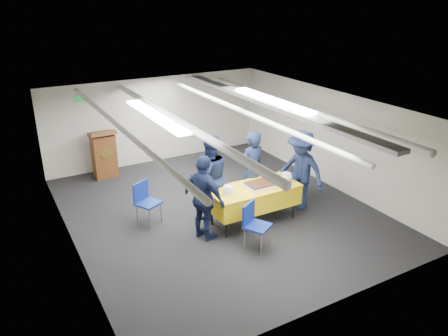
{
  "coord_description": "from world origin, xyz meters",
  "views": [
    {
      "loc": [
        -3.99,
        -7.35,
        4.38
      ],
      "look_at": [
        0.02,
        -0.2,
        1.05
      ],
      "focal_mm": 35.0,
      "sensor_mm": 36.0,
      "label": 1
    }
  ],
  "objects": [
    {
      "name": "chair_left",
      "position": [
        -1.53,
        0.27,
        0.53
      ],
      "size": [
        0.56,
        0.56,
        0.87
      ],
      "color": "gray",
      "rests_on": "ground"
    },
    {
      "name": "sailor_b",
      "position": [
        -0.28,
        -0.15,
        0.89
      ],
      "size": [
        0.9,
        0.73,
        1.78
      ],
      "primitive_type": "imported",
      "rotation": [
        0.0,
        0.0,
        3.08
      ],
      "color": "black",
      "rests_on": "ground"
    },
    {
      "name": "plate_stack_right",
      "position": [
        1.14,
        -0.82,
        0.85
      ],
      "size": [
        0.23,
        0.23,
        0.16
      ],
      "color": "white",
      "rests_on": "serving_table"
    },
    {
      "name": "plate_stack_left",
      "position": [
        -0.23,
        -0.82,
        0.85
      ],
      "size": [
        0.21,
        0.21,
        0.18
      ],
      "color": "white",
      "rests_on": "serving_table"
    },
    {
      "name": "ground",
      "position": [
        0.0,
        0.0,
        0.0
      ],
      "size": [
        7.0,
        7.0,
        0.0
      ],
      "primitive_type": "plane",
      "color": "black",
      "rests_on": "ground"
    },
    {
      "name": "sailor_d",
      "position": [
        1.6,
        -0.71,
        0.86
      ],
      "size": [
        0.96,
        1.26,
        1.73
      ],
      "primitive_type": "imported",
      "rotation": [
        0.0,
        0.0,
        -1.25
      ],
      "color": "black",
      "rests_on": "ground"
    },
    {
      "name": "serving_table",
      "position": [
        0.39,
        -0.77,
        0.56
      ],
      "size": [
        1.84,
        0.82,
        0.77
      ],
      "color": "black",
      "rests_on": "ground"
    },
    {
      "name": "room_shell",
      "position": [
        0.09,
        0.41,
        1.81
      ],
      "size": [
        6.0,
        7.0,
        2.3
      ],
      "color": "beige",
      "rests_on": "ground"
    },
    {
      "name": "chair_right",
      "position": [
        1.93,
        -0.2,
        0.53
      ],
      "size": [
        0.44,
        0.44,
        0.87
      ],
      "color": "gray",
      "rests_on": "ground"
    },
    {
      "name": "sheet_cake",
      "position": [
        0.48,
        -0.82,
        0.81
      ],
      "size": [
        0.53,
        0.41,
        0.09
      ],
      "color": "white",
      "rests_on": "serving_table"
    },
    {
      "name": "chair_near",
      "position": [
        -0.14,
        -1.57,
        0.53
      ],
      "size": [
        0.57,
        0.57,
        0.87
      ],
      "color": "gray",
      "rests_on": "ground"
    },
    {
      "name": "sailor_c",
      "position": [
        -0.76,
        -0.86,
        0.84
      ],
      "size": [
        0.69,
        1.06,
        1.67
      ],
      "primitive_type": "imported",
      "rotation": [
        0.0,
        0.0,
        1.88
      ],
      "color": "black",
      "rests_on": "ground"
    },
    {
      "name": "sailor_a",
      "position": [
        0.66,
        -0.25,
        0.87
      ],
      "size": [
        0.68,
        0.5,
        1.75
      ],
      "primitive_type": "imported",
      "rotation": [
        0.0,
        0.0,
        3.27
      ],
      "color": "black",
      "rests_on": "ground"
    },
    {
      "name": "podium",
      "position": [
        -1.6,
        3.05,
        0.61
      ],
      "size": [
        0.62,
        0.53,
        1.25
      ],
      "color": "brown",
      "rests_on": "ground"
    }
  ]
}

